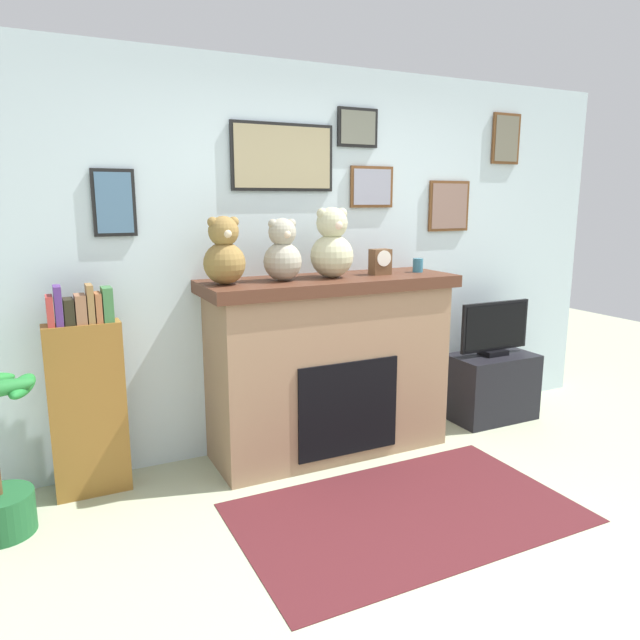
{
  "coord_description": "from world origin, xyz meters",
  "views": [
    {
      "loc": [
        -1.73,
        -1.76,
        1.71
      ],
      "look_at": [
        -0.06,
        1.66,
        0.93
      ],
      "focal_mm": 32.97,
      "sensor_mm": 36.0,
      "label": 1
    }
  ],
  "objects": [
    {
      "name": "tv_stand",
      "position": [
        1.45,
        1.64,
        0.26
      ],
      "size": [
        0.67,
        0.4,
        0.52
      ],
      "primitive_type": "cube",
      "color": "black",
      "rests_on": "ground_plane"
    },
    {
      "name": "back_wall",
      "position": [
        0.0,
        2.0,
        1.31
      ],
      "size": [
        5.2,
        0.15,
        2.6
      ],
      "color": "silver",
      "rests_on": "ground_plane"
    },
    {
      "name": "fireplace",
      "position": [
        0.01,
        1.66,
        0.61
      ],
      "size": [
        1.71,
        0.61,
        1.21
      ],
      "color": "#987558",
      "rests_on": "ground_plane"
    },
    {
      "name": "ground_plane",
      "position": [
        0.0,
        0.0,
        0.0
      ],
      "size": [
        12.0,
        12.0,
        0.0
      ],
      "primitive_type": "plane",
      "color": "#A9B191"
    },
    {
      "name": "television",
      "position": [
        1.45,
        1.64,
        0.73
      ],
      "size": [
        0.63,
        0.14,
        0.42
      ],
      "color": "black",
      "rests_on": "tv_stand"
    },
    {
      "name": "area_rug",
      "position": [
        0.01,
        0.71,
        0.0
      ],
      "size": [
        1.88,
        1.12,
        0.01
      ],
      "primitive_type": "cube",
      "color": "#4D1B20",
      "rests_on": "ground_plane"
    },
    {
      "name": "candle_jar",
      "position": [
        0.7,
        1.64,
        1.26
      ],
      "size": [
        0.07,
        0.07,
        0.1
      ],
      "primitive_type": "cylinder",
      "color": "teal",
      "rests_on": "fireplace"
    },
    {
      "name": "teddy_bear_grey",
      "position": [
        0.02,
        1.64,
        1.42
      ],
      "size": [
        0.28,
        0.28,
        0.46
      ],
      "color": "#BCBA93",
      "rests_on": "fireplace"
    },
    {
      "name": "mantel_clock",
      "position": [
        0.39,
        1.64,
        1.3
      ],
      "size": [
        0.13,
        0.1,
        0.17
      ],
      "color": "brown",
      "rests_on": "fireplace"
    },
    {
      "name": "teddy_bear_brown",
      "position": [
        -0.33,
        1.64,
        1.39
      ],
      "size": [
        0.24,
        0.24,
        0.39
      ],
      "color": "#A49E8B",
      "rests_on": "fireplace"
    },
    {
      "name": "teddy_bear_tan",
      "position": [
        -0.7,
        1.64,
        1.4
      ],
      "size": [
        0.25,
        0.25,
        0.41
      ],
      "color": "olive",
      "rests_on": "fireplace"
    },
    {
      "name": "bookshelf",
      "position": [
        -1.52,
        1.74,
        0.58
      ],
      "size": [
        0.42,
        0.16,
        1.25
      ],
      "color": "#906025",
      "rests_on": "ground_plane"
    }
  ]
}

